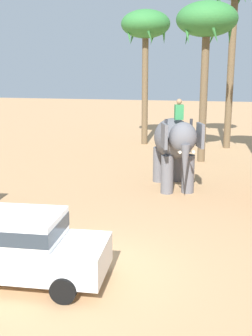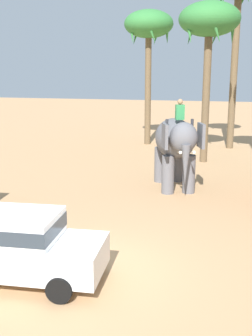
{
  "view_description": "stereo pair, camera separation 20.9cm",
  "coord_description": "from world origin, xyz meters",
  "px_view_note": "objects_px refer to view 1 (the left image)",
  "views": [
    {
      "loc": [
        3.19,
        -9.28,
        5.03
      ],
      "look_at": [
        -0.17,
        4.75,
        1.6
      ],
      "focal_mm": 44.51,
      "sensor_mm": 36.0,
      "label": 1
    },
    {
      "loc": [
        3.39,
        -9.23,
        5.03
      ],
      "look_at": [
        -0.17,
        4.75,
        1.6
      ],
      "focal_mm": 44.51,
      "sensor_mm": 36.0,
      "label": 2
    }
  ],
  "objects_px": {
    "palm_tree_behind_elephant": "(146,28)",
    "palm_tree_near_hut": "(207,24)",
    "elephant_with_mahout": "(175,143)",
    "car_sedan_foreground": "(20,245)"
  },
  "relations": [
    {
      "from": "palm_tree_behind_elephant",
      "to": "palm_tree_near_hut",
      "type": "xyz_separation_m",
      "value": [
        4.16,
        -4.78,
        -0.31
      ]
    },
    {
      "from": "elephant_with_mahout",
      "to": "palm_tree_behind_elephant",
      "type": "height_order",
      "value": "palm_tree_behind_elephant"
    },
    {
      "from": "car_sedan_foreground",
      "to": "elephant_with_mahout",
      "type": "distance_m",
      "value": 9.37
    },
    {
      "from": "palm_tree_behind_elephant",
      "to": "palm_tree_near_hut",
      "type": "bearing_deg",
      "value": -49.01
    },
    {
      "from": "palm_tree_near_hut",
      "to": "elephant_with_mahout",
      "type": "bearing_deg",
      "value": -98.11
    },
    {
      "from": "car_sedan_foreground",
      "to": "palm_tree_near_hut",
      "type": "bearing_deg",
      "value": 76.92
    },
    {
      "from": "car_sedan_foreground",
      "to": "elephant_with_mahout",
      "type": "xyz_separation_m",
      "value": [
        2.59,
        8.94,
        1.06
      ]
    },
    {
      "from": "palm_tree_behind_elephant",
      "to": "car_sedan_foreground",
      "type": "bearing_deg",
      "value": -87.83
    },
    {
      "from": "palm_tree_behind_elephant",
      "to": "palm_tree_near_hut",
      "type": "height_order",
      "value": "palm_tree_behind_elephant"
    },
    {
      "from": "car_sedan_foreground",
      "to": "elephant_with_mahout",
      "type": "relative_size",
      "value": 1.05
    }
  ]
}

